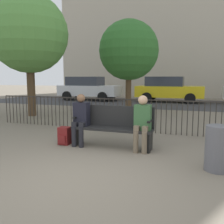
% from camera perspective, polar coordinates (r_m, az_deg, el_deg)
% --- Properties ---
extents(ground_plane, '(80.00, 80.00, 0.00)m').
position_cam_1_polar(ground_plane, '(3.99, -9.47, -15.07)').
color(ground_plane, '#706656').
extents(park_bench, '(1.81, 0.45, 0.92)m').
position_cam_1_polar(park_bench, '(5.60, 0.27, -2.98)').
color(park_bench, black).
rests_on(park_bench, ground).
extents(seated_person_0, '(0.34, 0.39, 1.18)m').
position_cam_1_polar(seated_person_0, '(5.74, -7.18, -1.14)').
color(seated_person_0, black).
rests_on(seated_person_0, ground).
extents(seated_person_1, '(0.34, 0.39, 1.18)m').
position_cam_1_polar(seated_person_1, '(5.26, 6.91, -1.92)').
color(seated_person_1, brown).
rests_on(seated_person_1, ground).
extents(backpack, '(0.25, 0.26, 0.41)m').
position_cam_1_polar(backpack, '(5.94, -10.82, -5.39)').
color(backpack, maroon).
rests_on(backpack, ground).
extents(fence_railing, '(9.01, 0.03, 0.95)m').
position_cam_1_polar(fence_railing, '(7.18, 4.55, -0.09)').
color(fence_railing, '#2D2823').
rests_on(fence_railing, ground).
extents(tree_0, '(2.68, 2.68, 4.11)m').
position_cam_1_polar(tree_0, '(11.49, 3.85, 13.86)').
color(tree_0, '#4C3823').
rests_on(tree_0, ground).
extents(tree_1, '(3.09, 3.09, 4.82)m').
position_cam_1_polar(tree_1, '(10.79, -18.49, 16.56)').
color(tree_1, '#4C3823').
rests_on(tree_1, ground).
extents(street_surface, '(24.00, 6.00, 0.01)m').
position_cam_1_polar(street_surface, '(15.39, 12.59, 1.89)').
color(street_surface, '#333335').
rests_on(street_surface, ground).
extents(parked_car_0, '(4.20, 1.94, 1.62)m').
position_cam_1_polar(parked_car_0, '(16.43, 12.72, 5.19)').
color(parked_car_0, yellow).
rests_on(parked_car_0, ground).
extents(parked_car_2, '(4.20, 1.94, 1.62)m').
position_cam_1_polar(parked_car_2, '(17.47, -5.44, 5.49)').
color(parked_car_2, silver).
rests_on(parked_car_2, ground).
extents(building_facade, '(20.00, 6.00, 15.80)m').
position_cam_1_polar(building_facade, '(24.13, 15.68, 22.82)').
color(building_facade, '#B2A893').
rests_on(building_facade, ground).
extents(trash_bin, '(0.42, 0.42, 0.76)m').
position_cam_1_polar(trash_bin, '(4.55, 23.10, -7.65)').
color(trash_bin, '#56565B').
rests_on(trash_bin, ground).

